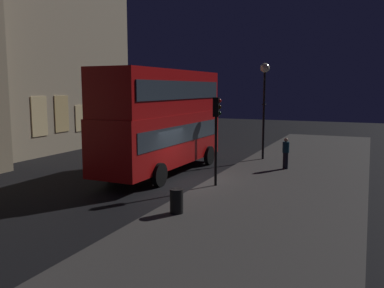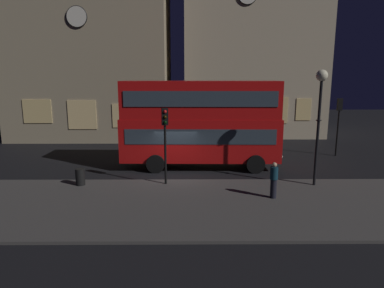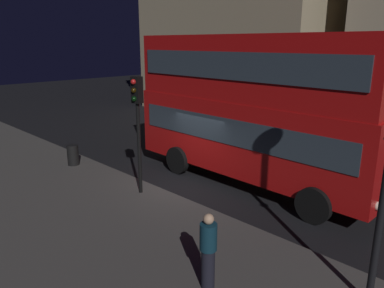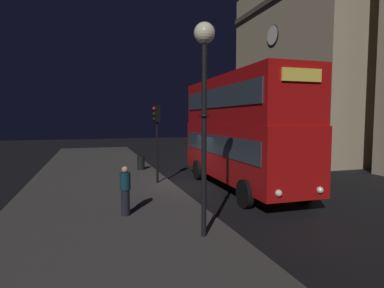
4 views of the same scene
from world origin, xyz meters
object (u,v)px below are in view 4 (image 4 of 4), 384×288
Objects in this scene: pedestrian at (125,190)px; litter_bin at (141,163)px; street_lamp at (204,73)px; double_decker_bus at (240,127)px; traffic_light_near_kerb at (157,127)px.

pedestrian reaches higher than litter_bin.
double_decker_bus is at bearing 145.62° from street_lamp.
street_lamp is 4.85m from pedestrian.
street_lamp reaches higher than pedestrian.
pedestrian is at bearing -143.93° from street_lamp.
pedestrian is at bearing -11.68° from litter_bin.
litter_bin is at bearing 161.94° from pedestrian.
street_lamp is at bearing 29.69° from pedestrian.
street_lamp is 12.79m from litter_bin.
street_lamp is 3.46× the size of pedestrian.
traffic_light_near_kerb reaches higher than pedestrian.
double_decker_bus reaches higher than litter_bin.
double_decker_bus reaches higher than traffic_light_near_kerb.
litter_bin is at bearing 171.05° from traffic_light_near_kerb.
street_lamp is at bearing -0.37° from litter_bin.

